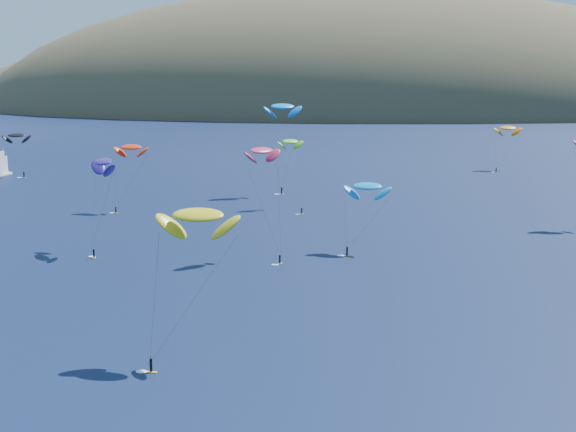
{
  "coord_description": "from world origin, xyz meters",
  "views": [
    {
      "loc": [
        14.17,
        -71.09,
        39.03
      ],
      "look_at": [
        2.66,
        80.0,
        9.0
      ],
      "focal_mm": 50.0,
      "sensor_mm": 36.0,
      "label": 1
    }
  ],
  "objects": [
    {
      "name": "island",
      "position": [
        39.4,
        562.36,
        -10.74
      ],
      "size": [
        730.0,
        300.0,
        210.0
      ],
      "color": "#3D3526",
      "rests_on": "ground"
    },
    {
      "name": "sailboat",
      "position": [
        -101.93,
        188.97,
        0.85
      ],
      "size": [
        7.78,
        6.78,
        9.33
      ],
      "rotation": [
        0.0,
        0.0,
        -0.25
      ],
      "color": "white",
      "rests_on": "ground"
    },
    {
      "name": "kitesurfer_1",
      "position": [
        -41.94,
        131.37,
        16.3
      ],
      "size": [
        8.53,
        7.85,
        18.71
      ],
      "rotation": [
        0.0,
        0.0,
        -0.0
      ],
      "color": "gold",
      "rests_on": "ground"
    },
    {
      "name": "kitesurfer_2",
      "position": [
        -5.44,
        30.7,
        18.74
      ],
      "size": [
        10.99,
        11.0,
        21.71
      ],
      "rotation": [
        0.0,
        0.0,
        -0.04
      ],
      "color": "gold",
      "rests_on": "ground"
    },
    {
      "name": "kitesurfer_3",
      "position": [
        -1.28,
        139.78,
        17.22
      ],
      "size": [
        8.25,
        15.36,
        19.2
      ],
      "rotation": [
        0.0,
        0.0,
        0.49
      ],
      "color": "gold",
      "rests_on": "ground"
    },
    {
      "name": "kitesurfer_4",
      "position": [
        -5.08,
        161.06,
        25.14
      ],
      "size": [
        11.98,
        8.96,
        28.22
      ],
      "rotation": [
        0.0,
        0.0,
        0.41
      ],
      "color": "gold",
      "rests_on": "ground"
    },
    {
      "name": "kitesurfer_5",
      "position": [
        18.08,
        91.33,
        13.18
      ],
      "size": [
        9.55,
        9.25,
        15.77
      ],
      "rotation": [
        0.0,
        0.0,
        -0.1
      ],
      "color": "gold",
      "rests_on": "ground"
    },
    {
      "name": "kitesurfer_9",
      "position": [
        -2.91,
        85.1,
        21.03
      ],
      "size": [
        9.02,
        12.06,
        23.34
      ],
      "rotation": [
        0.0,
        0.0,
        0.77
      ],
      "color": "gold",
      "rests_on": "ground"
    },
    {
      "name": "kitesurfer_10",
      "position": [
        -35.97,
        88.53,
        18.04
      ],
      "size": [
        9.22,
        14.79,
        20.72
      ],
      "rotation": [
        0.0,
        0.0,
        -0.93
      ],
      "color": "gold",
      "rests_on": "ground"
    },
    {
      "name": "kitesurfer_11",
      "position": [
        70.21,
        217.99,
        14.57
      ],
      "size": [
        10.65,
        12.47,
        17.21
      ],
      "rotation": [
        0.0,
        0.0,
        0.15
      ],
      "color": "gold",
      "rests_on": "ground"
    },
    {
      "name": "kitesurfer_12",
      "position": [
        -96.03,
        187.33,
        13.64
      ],
      "size": [
        9.53,
        7.2,
        16.12
      ],
      "rotation": [
        0.0,
        0.0,
        0.3
      ],
      "color": "gold",
      "rests_on": "ground"
    }
  ]
}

